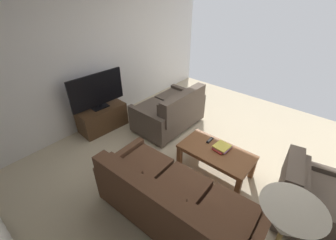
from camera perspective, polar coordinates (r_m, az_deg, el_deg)
ground_plane at (r=3.88m, az=11.76°, el=-10.87°), size 5.29×5.69×0.01m
wall_right at (r=4.79m, az=-15.63°, el=16.81°), size 0.12×5.69×2.82m
sofa_main at (r=2.81m, az=1.20°, el=-20.65°), size 2.04×0.95×0.87m
loveseat_near at (r=4.47m, az=0.74°, el=2.25°), size 0.91×1.38×0.87m
coffee_table at (r=3.53m, az=12.29°, el=-8.54°), size 1.11×0.60×0.41m
floor_lamp at (r=1.58m, az=27.18°, el=-24.57°), size 0.34×0.34×1.62m
tv_stand at (r=4.69m, az=-16.63°, el=0.57°), size 0.53×0.95×0.49m
flat_tv at (r=4.41m, az=-17.85°, el=7.23°), size 0.22×1.09×0.69m
armchair_side at (r=3.37m, az=32.71°, el=-16.61°), size 0.94×1.03×0.82m
book_stack at (r=3.52m, az=13.80°, el=-6.82°), size 0.24×0.30×0.06m
tv_remote at (r=3.65m, az=10.72°, el=-5.17°), size 0.05×0.16×0.02m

